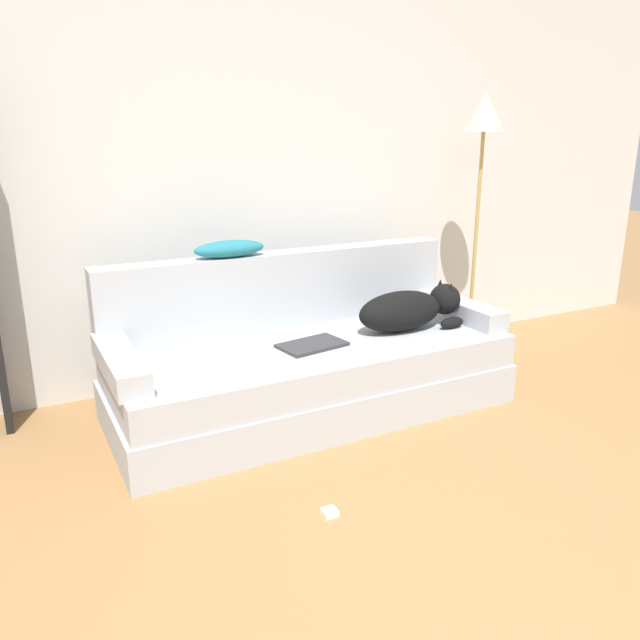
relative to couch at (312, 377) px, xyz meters
name	(u,v)px	position (x,y,z in m)	size (l,w,h in m)	color
wall_back	(226,153)	(-0.17, 0.75, 1.16)	(7.20, 0.06, 2.70)	silver
couch	(312,377)	(0.00, 0.00, 0.00)	(2.13, 0.88, 0.39)	#B2B7BC
couch_backrest	(282,289)	(0.00, 0.37, 0.41)	(2.09, 0.15, 0.43)	#B2B7BC
couch_arm_left	(120,363)	(-0.99, -0.01, 0.25)	(0.15, 0.69, 0.11)	#B2B7BC
couch_arm_right	(459,309)	(0.99, -0.01, 0.25)	(0.15, 0.69, 0.11)	#B2B7BC
dog	(410,309)	(0.60, -0.05, 0.32)	(0.66, 0.26, 0.25)	black
laptop	(312,345)	(-0.03, -0.06, 0.21)	(0.37, 0.26, 0.02)	#2D2D30
throw_pillow	(230,249)	(-0.31, 0.36, 0.67)	(0.39, 0.15, 0.09)	teal
floor_lamp	(483,142)	(1.36, 0.30, 1.21)	(0.26, 0.26, 1.70)	tan
power_adapter	(330,512)	(-0.39, -0.92, -0.18)	(0.06, 0.06, 0.02)	white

